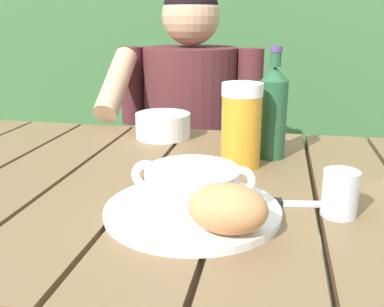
{
  "coord_description": "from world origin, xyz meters",
  "views": [
    {
      "loc": [
        0.17,
        -0.79,
        1.08
      ],
      "look_at": [
        0.02,
        -0.04,
        0.85
      ],
      "focal_mm": 41.6,
      "sensor_mm": 36.0,
      "label": 1
    }
  ],
  "objects_px": {
    "serving_plate": "(192,210)",
    "beer_bottle": "(273,111)",
    "chair_near_diner": "(199,179)",
    "table_knife": "(280,203)",
    "diner_bowl": "(163,125)",
    "person_eating": "(188,133)",
    "water_glass_small": "(340,193)",
    "soup_bowl": "(192,187)",
    "beer_glass": "(241,125)",
    "bread_roll": "(228,208)"
  },
  "relations": [
    {
      "from": "beer_glass",
      "to": "bread_roll",
      "type": "bearing_deg",
      "value": -88.09
    },
    {
      "from": "person_eating",
      "to": "serving_plate",
      "type": "bearing_deg",
      "value": -77.94
    },
    {
      "from": "chair_near_diner",
      "to": "table_knife",
      "type": "bearing_deg",
      "value": -71.8
    },
    {
      "from": "soup_bowl",
      "to": "beer_bottle",
      "type": "xyz_separation_m",
      "value": [
        0.12,
        0.33,
        0.06
      ]
    },
    {
      "from": "diner_bowl",
      "to": "serving_plate",
      "type": "bearing_deg",
      "value": -69.83
    },
    {
      "from": "chair_near_diner",
      "to": "person_eating",
      "type": "bearing_deg",
      "value": -90.86
    },
    {
      "from": "chair_near_diner",
      "to": "diner_bowl",
      "type": "distance_m",
      "value": 0.64
    },
    {
      "from": "chair_near_diner",
      "to": "soup_bowl",
      "type": "relative_size",
      "value": 4.55
    },
    {
      "from": "beer_bottle",
      "to": "diner_bowl",
      "type": "relative_size",
      "value": 1.71
    },
    {
      "from": "bread_roll",
      "to": "table_knife",
      "type": "xyz_separation_m",
      "value": [
        0.07,
        0.14,
        -0.04
      ]
    },
    {
      "from": "beer_glass",
      "to": "serving_plate",
      "type": "bearing_deg",
      "value": -101.78
    },
    {
      "from": "water_glass_small",
      "to": "person_eating",
      "type": "bearing_deg",
      "value": 117.96
    },
    {
      "from": "soup_bowl",
      "to": "water_glass_small",
      "type": "relative_size",
      "value": 2.7
    },
    {
      "from": "diner_bowl",
      "to": "beer_bottle",
      "type": "bearing_deg",
      "value": -23.3
    },
    {
      "from": "soup_bowl",
      "to": "bread_roll",
      "type": "bearing_deg",
      "value": -49.4
    },
    {
      "from": "serving_plate",
      "to": "beer_bottle",
      "type": "height_order",
      "value": "beer_bottle"
    },
    {
      "from": "serving_plate",
      "to": "soup_bowl",
      "type": "xyz_separation_m",
      "value": [
        -0.0,
        0.0,
        0.04
      ]
    },
    {
      "from": "soup_bowl",
      "to": "beer_bottle",
      "type": "relative_size",
      "value": 0.82
    },
    {
      "from": "person_eating",
      "to": "soup_bowl",
      "type": "distance_m",
      "value": 0.82
    },
    {
      "from": "chair_near_diner",
      "to": "diner_bowl",
      "type": "bearing_deg",
      "value": -90.0
    },
    {
      "from": "bread_roll",
      "to": "beer_glass",
      "type": "xyz_separation_m",
      "value": [
        -0.01,
        0.33,
        0.04
      ]
    },
    {
      "from": "person_eating",
      "to": "diner_bowl",
      "type": "xyz_separation_m",
      "value": [
        0.0,
        -0.34,
        0.11
      ]
    },
    {
      "from": "chair_near_diner",
      "to": "bread_roll",
      "type": "height_order",
      "value": "chair_near_diner"
    },
    {
      "from": "serving_plate",
      "to": "bread_roll",
      "type": "distance_m",
      "value": 0.11
    },
    {
      "from": "serving_plate",
      "to": "beer_bottle",
      "type": "distance_m",
      "value": 0.37
    },
    {
      "from": "table_knife",
      "to": "bread_roll",
      "type": "bearing_deg",
      "value": -118.84
    },
    {
      "from": "table_knife",
      "to": "soup_bowl",
      "type": "bearing_deg",
      "value": -156.77
    },
    {
      "from": "beer_bottle",
      "to": "soup_bowl",
      "type": "bearing_deg",
      "value": -109.4
    },
    {
      "from": "soup_bowl",
      "to": "water_glass_small",
      "type": "height_order",
      "value": "soup_bowl"
    },
    {
      "from": "beer_bottle",
      "to": "table_knife",
      "type": "height_order",
      "value": "beer_bottle"
    },
    {
      "from": "beer_bottle",
      "to": "table_knife",
      "type": "relative_size",
      "value": 1.56
    },
    {
      "from": "chair_near_diner",
      "to": "diner_bowl",
      "type": "height_order",
      "value": "chair_near_diner"
    },
    {
      "from": "beer_bottle",
      "to": "diner_bowl",
      "type": "xyz_separation_m",
      "value": [
        -0.28,
        0.12,
        -0.07
      ]
    },
    {
      "from": "water_glass_small",
      "to": "table_knife",
      "type": "bearing_deg",
      "value": 167.15
    },
    {
      "from": "serving_plate",
      "to": "beer_bottle",
      "type": "bearing_deg",
      "value": 70.6
    },
    {
      "from": "soup_bowl",
      "to": "beer_bottle",
      "type": "distance_m",
      "value": 0.36
    },
    {
      "from": "soup_bowl",
      "to": "bread_roll",
      "type": "xyz_separation_m",
      "value": [
        0.06,
        -0.08,
        0.0
      ]
    },
    {
      "from": "person_eating",
      "to": "chair_near_diner",
      "type": "bearing_deg",
      "value": 89.14
    },
    {
      "from": "person_eating",
      "to": "soup_bowl",
      "type": "height_order",
      "value": "person_eating"
    },
    {
      "from": "bread_roll",
      "to": "water_glass_small",
      "type": "bearing_deg",
      "value": 34.68
    },
    {
      "from": "beer_glass",
      "to": "water_glass_small",
      "type": "relative_size",
      "value": 2.37
    },
    {
      "from": "serving_plate",
      "to": "diner_bowl",
      "type": "distance_m",
      "value": 0.48
    },
    {
      "from": "beer_bottle",
      "to": "beer_glass",
      "type": "bearing_deg",
      "value": -130.57
    },
    {
      "from": "bread_roll",
      "to": "beer_bottle",
      "type": "distance_m",
      "value": 0.41
    },
    {
      "from": "serving_plate",
      "to": "table_knife",
      "type": "bearing_deg",
      "value": 23.23
    },
    {
      "from": "water_glass_small",
      "to": "beer_glass",
      "type": "bearing_deg",
      "value": 128.97
    },
    {
      "from": "chair_near_diner",
      "to": "bread_roll",
      "type": "xyz_separation_m",
      "value": [
        0.23,
        -1.07,
        0.36
      ]
    },
    {
      "from": "soup_bowl",
      "to": "beer_glass",
      "type": "height_order",
      "value": "beer_glass"
    },
    {
      "from": "chair_near_diner",
      "to": "table_knife",
      "type": "relative_size",
      "value": 5.82
    },
    {
      "from": "bread_roll",
      "to": "serving_plate",
      "type": "bearing_deg",
      "value": 130.6
    }
  ]
}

